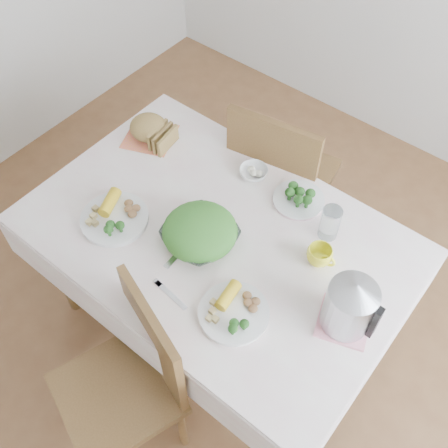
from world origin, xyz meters
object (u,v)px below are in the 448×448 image
Objects in this scene: dining_table at (218,284)px; yellow_mug at (319,255)px; chair_near at (116,392)px; electric_kettle at (350,306)px; dinner_plate_right at (234,313)px; dinner_plate_left at (115,219)px; salad_bowl at (200,236)px; chair_far at (284,178)px.

yellow_mug reaches higher than dining_table.
chair_near is 3.91× the size of electric_kettle.
dinner_plate_right is (0.27, -0.24, 0.40)m from dining_table.
electric_kettle is at bearing -37.95° from yellow_mug.
dining_table is 5.87× the size of electric_kettle.
dinner_plate_left is at bearing 150.75° from chair_near.
dining_table is 0.59m from yellow_mug.
yellow_mug is (0.38, 0.14, 0.43)m from dining_table.
electric_kettle reaches higher than salad_bowl.
dining_table is at bearing 138.80° from dinner_plate_right.
yellow_mug is (0.35, 0.79, 0.34)m from chair_near.
salad_bowl is 2.77× the size of yellow_mug.
electric_kettle reaches higher than chair_far.
salad_bowl is at bearing -178.74° from electric_kettle.
dinner_plate_right is (0.63, -0.03, 0.00)m from dinner_plate_left.
dinner_plate_left is at bearing -154.90° from yellow_mug.
yellow_mug is 0.28m from electric_kettle.
dinner_plate_left is 1.15× the size of electric_kettle.
chair_near reaches higher than dinner_plate_left.
yellow_mug is (0.11, 0.38, 0.03)m from dinner_plate_right.
dining_table is 0.78m from electric_kettle.
dinner_plate_right is (0.37, -0.89, 0.31)m from chair_far.
chair_far reaches higher than dinner_plate_left.
yellow_mug reaches higher than dinner_plate_left.
yellow_mug is (0.74, 0.35, 0.03)m from dinner_plate_left.
electric_kettle is at bearing 34.24° from dinner_plate_right.
dining_table is at bearing 88.20° from chair_far.
salad_bowl reaches higher than dinner_plate_left.
electric_kettle reaches higher than dinner_plate_right.
salad_bowl is 1.14× the size of electric_kettle.
salad_bowl is 0.62m from electric_kettle.
salad_bowl is 0.36m from dinner_plate_left.
chair_near is at bearing -86.82° from dining_table.
chair_far is 3.65× the size of salad_bowl.
electric_kettle reaches higher than dinner_plate_left.
dining_table is 0.54m from dinner_plate_right.
dining_table is 0.58m from dinner_plate_left.
dining_table is 5.14× the size of salad_bowl.
dining_table is at bearing 68.93° from salad_bowl.
chair_far is at bearing 73.02° from dinner_plate_left.
dinner_plate_left is (-0.26, -0.86, 0.31)m from chair_far.
yellow_mug is at bearing 20.14° from dining_table.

